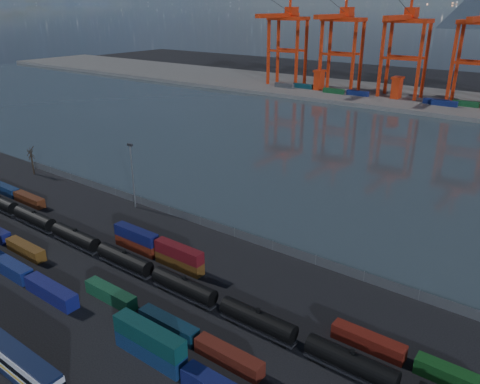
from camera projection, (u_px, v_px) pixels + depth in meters
The scene contains 13 objects.
ground at pixel (138, 296), 82.24m from camera, with size 700.00×700.00×0.00m, color black.
harbor_water at pixel (370, 154), 160.42m from camera, with size 700.00×700.00×0.00m, color #2E3C43.
far_quay at pixel (450, 103), 238.22m from camera, with size 700.00×70.00×2.00m, color #514F4C.
container_row_south at pixel (42, 283), 82.17m from camera, with size 140.02×2.53×5.40m.
container_row_mid at pixel (135, 306), 77.00m from camera, with size 140.35×2.26×4.82m.
container_row_north at pixel (129, 239), 98.29m from camera, with size 139.53×2.25×4.79m.
tanker_string at pixel (153, 273), 85.39m from camera, with size 122.01×2.90×4.15m.
waterfront_fence at pixel (235, 233), 102.72m from camera, with size 160.12×0.12×2.20m.
bare_tree at pixel (32, 160), 139.46m from camera, with size 2.26×2.35×8.74m.
yard_light_mast at pixel (132, 172), 114.74m from camera, with size 1.60×0.40×16.60m.
gantry_cranes at pixel (442, 32), 224.65m from camera, with size 197.25×42.72×57.85m.
quay_containers at pixel (420, 100), 232.63m from camera, with size 172.58×10.99×2.60m.
straddle_carriers at pixel (442, 92), 229.62m from camera, with size 140.00×7.00×11.10m.
Camera 1 is at (55.82, -45.09, 47.64)m, focal length 35.00 mm.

